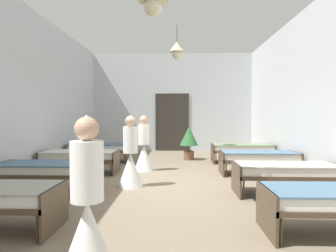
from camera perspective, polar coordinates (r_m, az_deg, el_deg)
The scene contains 12 objects.
ground_plane at distance 6.74m, azimuth -0.14°, elevation -11.09°, with size 7.23×12.53×0.10m, color #7A6B56.
room_shell at distance 7.99m, azimuth 0.21°, elevation 6.05°, with size 7.03×12.13×4.08m.
bed_left_row_1 at distance 6.23m, azimuth -22.00°, elevation -7.75°, with size 1.90×0.84×0.57m.
bed_right_row_1 at distance 6.06m, azimuth 21.69°, elevation -8.01°, with size 1.90×0.84×0.57m.
bed_left_row_2 at distance 7.98m, azimuth -16.46°, elevation -5.55°, with size 1.90×0.84×0.57m.
bed_right_row_2 at distance 7.85m, azimuth 16.96°, elevation -5.68°, with size 1.90×0.84×0.57m.
bed_left_row_3 at distance 9.79m, azimuth -12.96°, elevation -4.13°, with size 1.90×0.84×0.57m.
bed_right_row_3 at distance 9.69m, azimuth 14.02°, elevation -4.21°, with size 1.90×0.84×0.57m.
nurse_near_aisle at distance 8.03m, azimuth -4.67°, elevation -4.78°, with size 0.52×0.52×1.49m.
nurse_mid_aisle at distance 6.28m, azimuth -7.20°, elevation -6.70°, with size 0.52×0.52×1.49m.
nurse_far_aisle at distance 2.95m, azimuth -15.15°, elevation -16.87°, with size 0.52×0.52×1.49m.
potted_plant at distance 9.99m, azimuth 4.03°, elevation -2.41°, with size 0.61×0.61×1.10m.
Camera 1 is at (0.23, -6.56, 1.48)m, focal length 31.86 mm.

